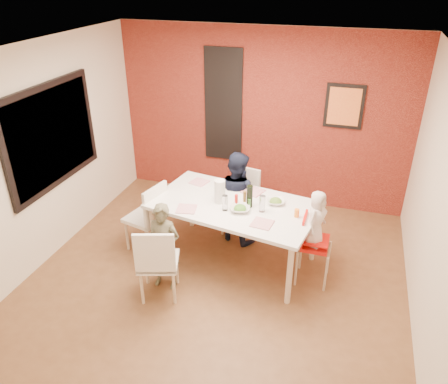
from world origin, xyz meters
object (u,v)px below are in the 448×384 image
(high_chair, at_px, (312,243))
(wine_bottle, at_px, (250,196))
(chair_far, at_px, (242,197))
(chair_left, at_px, (150,214))
(chair_near, at_px, (157,260))
(paper_towel_roll, at_px, (220,191))
(dining_table, at_px, (234,209))
(child_far, at_px, (236,197))
(child_near, at_px, (164,247))
(toddler, at_px, (316,219))

(high_chair, xyz_separation_m, wine_bottle, (-0.79, 0.10, 0.45))
(chair_far, relative_size, high_chair, 1.06)
(chair_left, height_order, high_chair, chair_left)
(chair_near, height_order, paper_towel_roll, paper_towel_roll)
(dining_table, bearing_deg, child_far, 102.29)
(high_chair, height_order, child_far, child_far)
(child_far, bearing_deg, paper_towel_roll, 102.94)
(child_far, height_order, wine_bottle, child_far)
(chair_near, distance_m, chair_left, 1.02)
(chair_far, bearing_deg, high_chair, -27.90)
(dining_table, relative_size, child_near, 1.98)
(chair_far, distance_m, child_far, 0.27)
(chair_left, distance_m, child_far, 1.18)
(chair_far, bearing_deg, chair_near, -96.20)
(chair_left, bearing_deg, wine_bottle, 107.21)
(chair_far, height_order, paper_towel_roll, paper_towel_roll)
(dining_table, height_order, child_near, child_near)
(high_chair, bearing_deg, paper_towel_roll, 85.40)
(child_near, relative_size, child_far, 0.84)
(child_far, bearing_deg, dining_table, 123.30)
(wine_bottle, bearing_deg, chair_left, -176.45)
(wine_bottle, bearing_deg, child_far, 120.52)
(child_near, distance_m, child_far, 1.35)
(chair_far, relative_size, toddler, 1.36)
(chair_near, relative_size, child_far, 0.73)
(dining_table, xyz_separation_m, wine_bottle, (0.20, -0.02, 0.22))
(high_chair, bearing_deg, chair_left, 89.93)
(chair_left, relative_size, paper_towel_roll, 3.27)
(toddler, bearing_deg, child_far, 80.44)
(chair_far, distance_m, high_chair, 1.38)
(dining_table, xyz_separation_m, paper_towel_roll, (-0.18, -0.01, 0.22))
(dining_table, bearing_deg, chair_near, -122.05)
(chair_left, distance_m, high_chair, 2.11)
(chair_far, bearing_deg, dining_table, -72.30)
(high_chair, relative_size, child_far, 0.68)
(high_chair, height_order, toddler, toddler)
(chair_near, distance_m, child_near, 0.24)
(chair_left, bearing_deg, child_far, 134.35)
(dining_table, relative_size, child_far, 1.66)
(chair_near, xyz_separation_m, paper_towel_roll, (0.43, 0.96, 0.45))
(chair_far, relative_size, child_far, 0.72)
(chair_left, xyz_separation_m, wine_bottle, (1.32, 0.08, 0.43))
(toddler, relative_size, wine_bottle, 2.43)
(chair_far, height_order, child_far, child_far)
(paper_towel_roll, bearing_deg, chair_near, -113.92)
(dining_table, height_order, wine_bottle, wine_bottle)
(chair_far, bearing_deg, wine_bottle, -58.62)
(chair_far, distance_m, toddler, 1.44)
(child_near, relative_size, toddler, 1.59)
(chair_near, bearing_deg, dining_table, -139.68)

